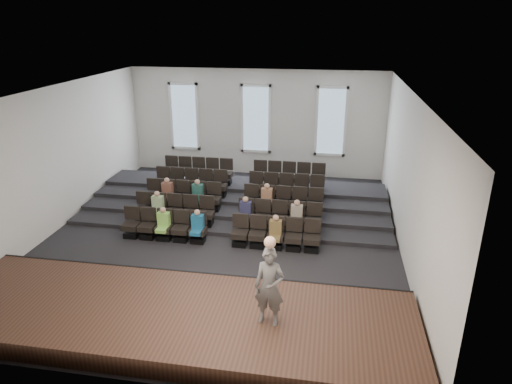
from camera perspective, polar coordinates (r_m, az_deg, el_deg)
ground at (r=16.13m, az=-4.15°, el=-5.47°), size 14.00×14.00×0.00m
ceiling at (r=14.61m, az=-4.67°, el=12.41°), size 12.00×14.00×0.02m
wall_back at (r=21.83m, az=0.01°, el=8.63°), size 12.00×0.04×5.00m
wall_front at (r=9.12m, az=-15.04°, el=-10.64°), size 12.00×0.04×5.00m
wall_left at (r=17.59m, az=-23.86°, el=3.76°), size 0.04×14.00×5.00m
wall_right at (r=14.97m, az=18.61°, el=1.68°), size 0.04×14.00×5.00m
stage at (r=11.82m, az=-10.14°, el=-15.24°), size 11.80×3.60×0.50m
stage_lip at (r=13.21m, az=-7.59°, el=-10.83°), size 11.80×0.06×0.52m
risers at (r=18.87m, az=-1.93°, el=-0.72°), size 11.80×4.80×0.60m
seating_rows at (r=17.21m, az=-3.01°, el=-1.19°), size 6.80×4.70×1.67m
windows at (r=21.72m, az=-0.02°, el=9.11°), size 8.44×0.10×3.24m
audience at (r=16.24m, az=-4.81°, el=-2.07°), size 5.45×2.64×1.10m
speaker at (r=10.56m, az=1.69°, el=-11.75°), size 0.76×0.55×1.92m
mic_stand at (r=11.79m, az=1.09°, el=-10.73°), size 0.27×0.27×1.60m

